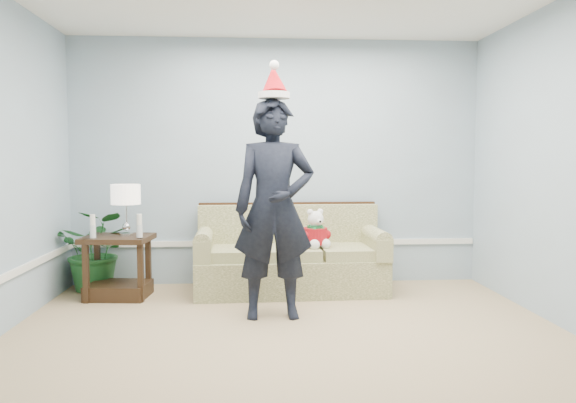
% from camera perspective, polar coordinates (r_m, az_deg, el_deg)
% --- Properties ---
extents(room_shell, '(4.54, 5.04, 2.74)m').
position_cam_1_polar(room_shell, '(3.73, 0.68, 3.85)').
color(room_shell, tan).
rests_on(room_shell, ground).
extents(wainscot_trim, '(4.49, 4.99, 0.06)m').
position_cam_1_polar(wainscot_trim, '(5.06, -13.90, -6.41)').
color(wainscot_trim, white).
rests_on(wainscot_trim, room_shell).
extents(sofa, '(1.96, 0.88, 0.91)m').
position_cam_1_polar(sofa, '(5.92, 0.19, -5.99)').
color(sofa, brown).
rests_on(sofa, room_shell).
extents(side_table, '(0.69, 0.60, 0.62)m').
position_cam_1_polar(side_table, '(5.90, -16.84, -7.02)').
color(side_table, '#332212').
rests_on(side_table, room_shell).
extents(table_lamp, '(0.29, 0.29, 0.51)m').
position_cam_1_polar(table_lamp, '(5.79, -16.16, 0.49)').
color(table_lamp, silver).
rests_on(table_lamp, side_table).
extents(candle_pair, '(0.50, 0.06, 0.23)m').
position_cam_1_polar(candle_pair, '(5.70, -17.06, -2.48)').
color(candle_pair, silver).
rests_on(candle_pair, side_table).
extents(houseplant, '(0.79, 0.70, 0.86)m').
position_cam_1_polar(houseplant, '(6.25, -18.85, -4.69)').
color(houseplant, '#215E2A').
rests_on(houseplant, room_shell).
extents(man, '(0.71, 0.48, 1.91)m').
position_cam_1_polar(man, '(4.86, -1.41, -0.73)').
color(man, black).
rests_on(man, room_shell).
extents(santa_hat, '(0.31, 0.34, 0.32)m').
position_cam_1_polar(santa_hat, '(4.90, -1.45, 11.98)').
color(santa_hat, white).
rests_on(santa_hat, man).
extents(teddy_bear, '(0.32, 0.32, 0.41)m').
position_cam_1_polar(teddy_bear, '(5.75, 2.79, -3.26)').
color(teddy_bear, white).
rests_on(teddy_bear, sofa).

